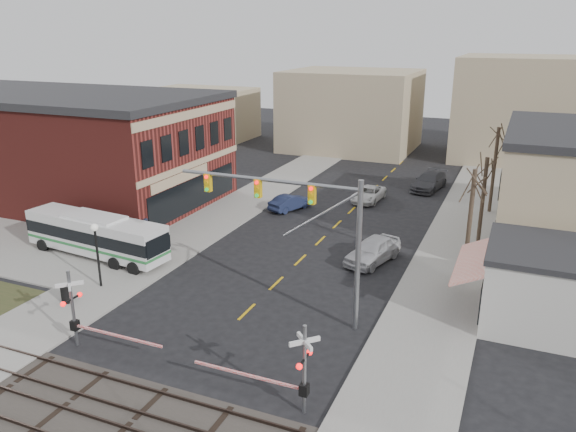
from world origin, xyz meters
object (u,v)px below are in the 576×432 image
Objects in this scene: car_b at (290,202)px; trash_bin at (66,294)px; pedestrian_near at (127,256)px; pedestrian_far at (147,230)px; transit_bus at (96,235)px; car_d at (429,181)px; street_lamp at (96,242)px; rr_crossing_west at (80,311)px; traffic_signal_mast at (306,217)px; car_a at (373,250)px; car_c at (368,194)px; rr_crossing_east at (294,368)px.

trash_bin is at bearing 99.00° from car_b.
pedestrian_far is at bearing 18.50° from pedestrian_near.
pedestrian_far is at bearing 66.11° from transit_bus.
car_d reaches higher than car_b.
rr_crossing_west is at bearing -56.30° from street_lamp.
pedestrian_far reaches higher than car_d.
traffic_signal_mast is at bearing 5.85° from street_lamp.
car_a is at bearing 81.55° from traffic_signal_mast.
transit_bus is 3.59m from pedestrian_near.
pedestrian_far is at bearing -122.13° from car_c.
traffic_signal_mast is at bearing -82.86° from car_a.
traffic_signal_mast is at bearing 37.72° from rr_crossing_west.
rr_crossing_east is at bearing -79.72° from car_d.
transit_bus reaches higher than car_a.
rr_crossing_east reaches higher than trash_bin.
street_lamp reaches higher than car_d.
street_lamp is at bearing -174.15° from traffic_signal_mast.
car_a is 12.80m from car_b.
rr_crossing_west is 1.00× the size of rr_crossing_east.
car_b is 2.30× the size of pedestrian_far.
rr_crossing_west is at bearing -52.42° from transit_bus.
car_b is at bearing -133.12° from car_c.
traffic_signal_mast is 2.56× the size of street_lamp.
street_lamp is at bearing 82.42° from trash_bin.
pedestrian_far is at bearing 157.68° from traffic_signal_mast.
car_b is 2.39× the size of pedestrian_near.
pedestrian_near reaches higher than car_a.
rr_crossing_west is 3.28× the size of pedestrian_near.
pedestrian_near is at bearing 95.56° from car_b.
rr_crossing_west is 11.39m from rr_crossing_east.
rr_crossing_east is (18.68, -9.94, 0.36)m from transit_bus.
transit_bus is 17.00m from traffic_signal_mast.
car_c is at bearing 14.49° from pedestrian_far.
street_lamp is (3.54, -3.84, 1.38)m from transit_bus.
trash_bin is 0.17× the size of car_d.
rr_crossing_east is 5.87× the size of trash_bin.
car_b is at bearing 153.99° from car_a.
rr_crossing_east is (11.38, -0.46, 0.00)m from rr_crossing_west.
transit_bus reaches higher than trash_bin.
car_a is (-1.05, 16.42, -1.12)m from rr_crossing_east.
car_a is (1.34, 9.02, -4.90)m from traffic_signal_mast.
pedestrian_far is (-1.66, 9.80, 0.41)m from trash_bin.
street_lamp is 3.43m from trash_bin.
pedestrian_near is at bearing -108.93° from car_d.
car_c is 20.57m from pedestrian_far.
car_b is 0.73× the size of car_d.
traffic_signal_mast reaches higher than car_c.
rr_crossing_east is 1.37× the size of car_b.
rr_crossing_east reaches higher than pedestrian_near.
car_c is at bearing 67.24° from street_lamp.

